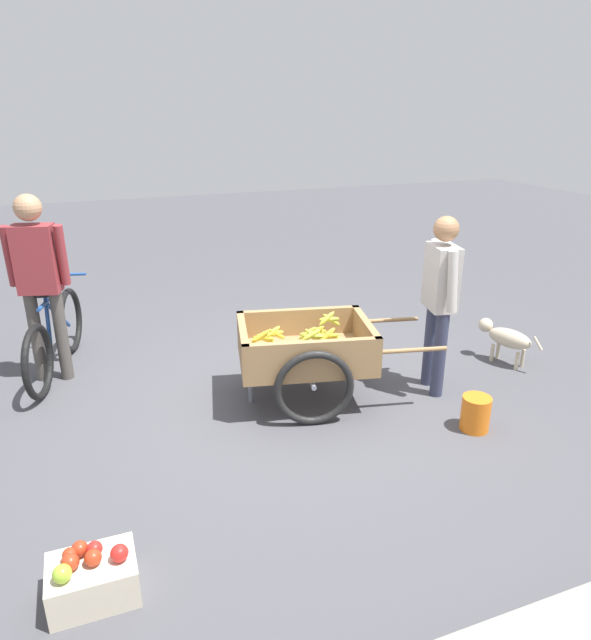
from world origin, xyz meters
name	(u,v)px	position (x,y,z in m)	size (l,w,h in m)	color
ground_plane	(289,404)	(0.00, 0.00, 0.00)	(24.00, 24.00, 0.00)	#47474C
fruit_cart	(306,352)	(-0.17, -0.05, 0.44)	(1.78, 1.12, 0.72)	#937047
vendor_person	(440,291)	(-1.29, 0.20, 0.93)	(0.27, 0.56, 1.56)	#333851
bicycle	(55,337)	(1.83, -1.38, 0.35)	(0.60, 1.61, 0.85)	black
cyclist_person	(38,272)	(1.87, -1.23, 1.03)	(0.50, 0.28, 1.70)	#4C4742
dog	(506,337)	(-2.26, -0.02, 0.27)	(0.32, 0.64, 0.40)	beige
plastic_bucket	(475,413)	(-1.22, 0.90, 0.14)	(0.22, 0.22, 0.28)	orange
apple_crate	(92,577)	(1.65, 1.54, 0.13)	(0.44, 0.32, 0.31)	beige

